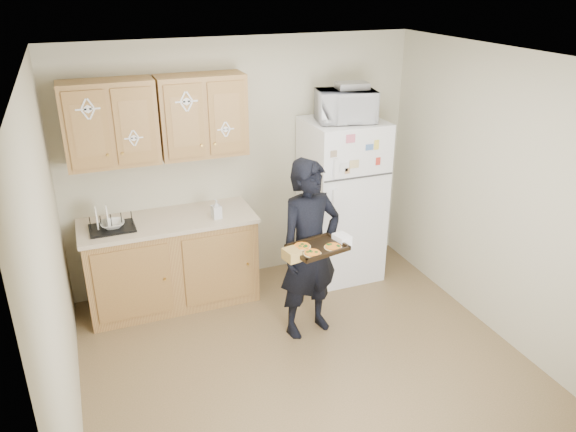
{
  "coord_description": "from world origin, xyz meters",
  "views": [
    {
      "loc": [
        -1.54,
        -3.45,
        3.04
      ],
      "look_at": [
        -0.03,
        0.45,
        1.22
      ],
      "focal_mm": 35.0,
      "sensor_mm": 36.0,
      "label": 1
    }
  ],
  "objects": [
    {
      "name": "wall_front",
      "position": [
        0.0,
        -1.8,
        1.25
      ],
      "size": [
        3.6,
        0.04,
        2.5
      ],
      "primitive_type": "cube",
      "color": "#C0B99C",
      "rests_on": "floor"
    },
    {
      "name": "floor",
      "position": [
        0.0,
        0.0,
        0.0
      ],
      "size": [
        3.6,
        3.6,
        0.0
      ],
      "primitive_type": "plane",
      "color": "brown",
      "rests_on": "ground"
    },
    {
      "name": "cereal_box",
      "position": [
        1.47,
        1.67,
        0.16
      ],
      "size": [
        0.2,
        0.07,
        0.32
      ],
      "primitive_type": "cube",
      "color": "#EBB252",
      "rests_on": "floor"
    },
    {
      "name": "wall_left",
      "position": [
        -1.8,
        0.0,
        1.25
      ],
      "size": [
        0.04,
        3.6,
        2.5
      ],
      "primitive_type": "cube",
      "color": "#C0B99C",
      "rests_on": "floor"
    },
    {
      "name": "upper_cab_right",
      "position": [
        -0.43,
        1.61,
        1.83
      ],
      "size": [
        0.8,
        0.33,
        0.75
      ],
      "primitive_type": "cube",
      "color": "brown",
      "rests_on": "wall_back"
    },
    {
      "name": "bowl",
      "position": [
        -1.35,
        1.43,
        0.95
      ],
      "size": [
        0.21,
        0.21,
        0.05
      ],
      "primitive_type": "imported",
      "rotation": [
        0.0,
        0.0,
        -0.01
      ],
      "color": "white",
      "rests_on": "dish_rack"
    },
    {
      "name": "dish_rack",
      "position": [
        -1.36,
        1.43,
        0.98
      ],
      "size": [
        0.41,
        0.31,
        0.16
      ],
      "primitive_type": "cube",
      "rotation": [
        0.0,
        0.0,
        0.01
      ],
      "color": "black",
      "rests_on": "countertop"
    },
    {
      "name": "pizza_front_left",
      "position": [
        0.07,
        0.17,
        1.0
      ],
      "size": [
        0.15,
        0.15,
        0.02
      ],
      "primitive_type": "cylinder",
      "color": "orange",
      "rests_on": "baking_tray"
    },
    {
      "name": "ceiling",
      "position": [
        0.0,
        0.0,
        2.5
      ],
      "size": [
        3.6,
        3.6,
        0.0
      ],
      "primitive_type": "plane",
      "color": "white",
      "rests_on": "wall_back"
    },
    {
      "name": "soap_bottle",
      "position": [
        -0.41,
        1.34,
        0.99
      ],
      "size": [
        0.09,
        0.1,
        0.19
      ],
      "primitive_type": "imported",
      "rotation": [
        0.0,
        0.0,
        0.13
      ],
      "color": "white",
      "rests_on": "countertop"
    },
    {
      "name": "base_cabinet",
      "position": [
        -0.85,
        1.48,
        0.43
      ],
      "size": [
        1.6,
        0.6,
        0.86
      ],
      "primitive_type": "cube",
      "color": "brown",
      "rests_on": "floor"
    },
    {
      "name": "pizza_front_right",
      "position": [
        0.27,
        0.21,
        1.0
      ],
      "size": [
        0.15,
        0.15,
        0.02
      ],
      "primitive_type": "cylinder",
      "color": "orange",
      "rests_on": "baking_tray"
    },
    {
      "name": "refrigerator",
      "position": [
        0.95,
        1.43,
        0.85
      ],
      "size": [
        0.75,
        0.7,
        1.7
      ],
      "primitive_type": "cube",
      "color": "white",
      "rests_on": "floor"
    },
    {
      "name": "wall_right",
      "position": [
        1.8,
        0.0,
        1.25
      ],
      "size": [
        0.04,
        3.6,
        2.5
      ],
      "primitive_type": "cube",
      "color": "#C0B99C",
      "rests_on": "floor"
    },
    {
      "name": "pizza_back_left",
      "position": [
        0.04,
        0.31,
        1.0
      ],
      "size": [
        0.15,
        0.15,
        0.02
      ],
      "primitive_type": "cylinder",
      "color": "orange",
      "rests_on": "baking_tray"
    },
    {
      "name": "baking_tray",
      "position": [
        0.16,
        0.26,
        0.98
      ],
      "size": [
        0.49,
        0.4,
        0.04
      ],
      "primitive_type": "cube",
      "rotation": [
        0.0,
        0.0,
        0.2
      ],
      "color": "black",
      "rests_on": "person"
    },
    {
      "name": "upper_cab_left",
      "position": [
        -1.25,
        1.61,
        1.83
      ],
      "size": [
        0.8,
        0.33,
        0.75
      ],
      "primitive_type": "cube",
      "color": "brown",
      "rests_on": "wall_back"
    },
    {
      "name": "microwave",
      "position": [
        0.93,
        1.38,
        1.85
      ],
      "size": [
        0.62,
        0.48,
        0.31
      ],
      "primitive_type": "imported",
      "rotation": [
        0.0,
        0.0,
        -0.2
      ],
      "color": "white",
      "rests_on": "refrigerator"
    },
    {
      "name": "countertop",
      "position": [
        -0.85,
        1.48,
        0.88
      ],
      "size": [
        1.64,
        0.64,
        0.04
      ],
      "primitive_type": "cube",
      "color": "beige",
      "rests_on": "base_cabinet"
    },
    {
      "name": "wall_back",
      "position": [
        0.0,
        1.8,
        1.25
      ],
      "size": [
        3.6,
        0.04,
        2.5
      ],
      "primitive_type": "cube",
      "color": "#C0B99C",
      "rests_on": "floor"
    },
    {
      "name": "person",
      "position": [
        0.22,
        0.55,
        0.82
      ],
      "size": [
        0.66,
        0.5,
        1.64
      ],
      "primitive_type": "imported",
      "rotation": [
        0.0,
        0.0,
        0.2
      ],
      "color": "black",
      "rests_on": "floor"
    },
    {
      "name": "foil_pan",
      "position": [
        1.01,
        1.41,
        2.04
      ],
      "size": [
        0.33,
        0.25,
        0.06
      ],
      "primitive_type": "cube",
      "rotation": [
        0.0,
        0.0,
        -0.14
      ],
      "color": "silver",
      "rests_on": "microwave"
    }
  ]
}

